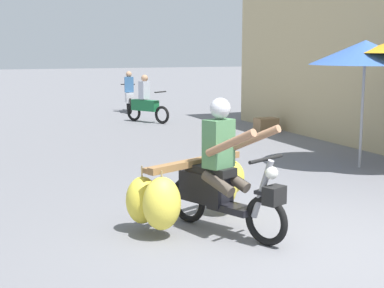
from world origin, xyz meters
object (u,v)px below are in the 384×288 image
Objects in this scene: motorbike_main_loaded at (202,185)px; motorbike_distant_ahead_left at (146,103)px; market_umbrella_further_along at (365,53)px; motorbike_distant_ahead_right at (129,96)px; produce_crate at (266,125)px.

motorbike_main_loaded is 10.08m from motorbike_distant_ahead_left.
market_umbrella_further_along reaches higher than motorbike_distant_ahead_left.
motorbike_distant_ahead_right reaches higher than produce_crate.
market_umbrella_further_along is (1.64, -7.68, 1.50)m from motorbike_distant_ahead_left.
market_umbrella_further_along reaches higher than motorbike_main_loaded.
market_umbrella_further_along is at bearing -77.96° from motorbike_distant_ahead_left.
motorbike_main_loaded is 1.30× the size of motorbike_distant_ahead_left.
motorbike_main_loaded is at bearing -152.43° from market_umbrella_further_along.
motorbike_main_loaded is 3.32× the size of produce_crate.
produce_crate is at bearing 81.56° from market_umbrella_further_along.
motorbike_distant_ahead_left is 3.87m from produce_crate.
market_umbrella_further_along is at bearing -82.76° from motorbike_distant_ahead_right.
market_umbrella_further_along reaches higher than produce_crate.
motorbike_distant_ahead_left is at bearing -96.13° from motorbike_distant_ahead_right.
market_umbrella_further_along is 5.02m from produce_crate.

